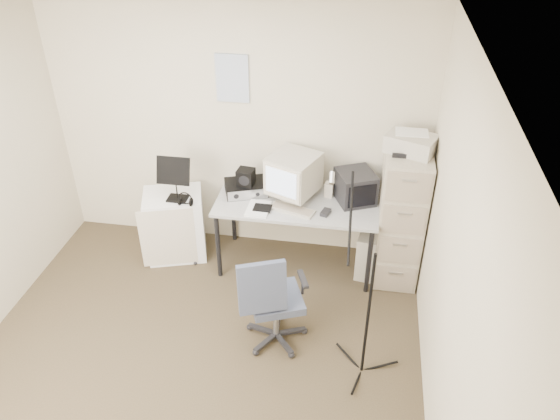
% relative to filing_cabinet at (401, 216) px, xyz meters
% --- Properties ---
extents(floor, '(3.60, 3.60, 0.01)m').
position_rel_filing_cabinet_xyz_m(floor, '(-1.58, -1.48, -0.66)').
color(floor, '#3A301D').
rests_on(floor, ground).
extents(ceiling, '(3.60, 3.60, 0.01)m').
position_rel_filing_cabinet_xyz_m(ceiling, '(-1.58, -1.48, 1.85)').
color(ceiling, white).
rests_on(ceiling, ground).
extents(wall_back, '(3.60, 0.02, 2.50)m').
position_rel_filing_cabinet_xyz_m(wall_back, '(-1.58, 0.32, 0.60)').
color(wall_back, beige).
rests_on(wall_back, ground).
extents(wall_right, '(0.02, 3.60, 2.50)m').
position_rel_filing_cabinet_xyz_m(wall_right, '(0.22, -1.48, 0.60)').
color(wall_right, beige).
rests_on(wall_right, ground).
extents(wall_calendar, '(0.30, 0.02, 0.44)m').
position_rel_filing_cabinet_xyz_m(wall_calendar, '(-1.60, 0.31, 1.10)').
color(wall_calendar, white).
rests_on(wall_calendar, wall_back).
extents(filing_cabinet, '(0.40, 0.60, 1.30)m').
position_rel_filing_cabinet_xyz_m(filing_cabinet, '(0.00, 0.00, 0.00)').
color(filing_cabinet, gray).
rests_on(filing_cabinet, floor).
extents(printer, '(0.47, 0.40, 0.15)m').
position_rel_filing_cabinet_xyz_m(printer, '(0.00, 0.02, 0.73)').
color(printer, '#B5AB9B').
rests_on(printer, filing_cabinet).
extents(desk, '(1.50, 0.70, 0.73)m').
position_rel_filing_cabinet_xyz_m(desk, '(-0.95, -0.03, -0.29)').
color(desk, '#AAA9A6').
rests_on(desk, floor).
extents(crt_monitor, '(0.53, 0.54, 0.44)m').
position_rel_filing_cabinet_xyz_m(crt_monitor, '(-0.99, 0.03, 0.30)').
color(crt_monitor, '#B5AB9B').
rests_on(crt_monitor, desk).
extents(crt_tv, '(0.43, 0.44, 0.29)m').
position_rel_filing_cabinet_xyz_m(crt_tv, '(-0.43, 0.08, 0.22)').
color(crt_tv, black).
rests_on(crt_tv, desk).
extents(desk_speaker, '(0.09, 0.09, 0.14)m').
position_rel_filing_cabinet_xyz_m(desk_speaker, '(-0.67, 0.11, 0.15)').
color(desk_speaker, beige).
rests_on(desk_speaker, desk).
extents(keyboard, '(0.43, 0.26, 0.02)m').
position_rel_filing_cabinet_xyz_m(keyboard, '(-0.97, -0.19, 0.09)').
color(keyboard, '#B5AB9B').
rests_on(keyboard, desk).
extents(mouse, '(0.10, 0.13, 0.03)m').
position_rel_filing_cabinet_xyz_m(mouse, '(-0.67, -0.20, 0.10)').
color(mouse, black).
rests_on(mouse, desk).
extents(radio_receiver, '(0.46, 0.39, 0.11)m').
position_rel_filing_cabinet_xyz_m(radio_receiver, '(-1.45, 0.05, 0.14)').
color(radio_receiver, black).
rests_on(radio_receiver, desk).
extents(radio_speaker, '(0.17, 0.16, 0.15)m').
position_rel_filing_cabinet_xyz_m(radio_speaker, '(-1.44, 0.02, 0.27)').
color(radio_speaker, black).
rests_on(radio_speaker, radio_receiver).
extents(papers, '(0.20, 0.28, 0.02)m').
position_rel_filing_cabinet_xyz_m(papers, '(-1.28, -0.22, 0.09)').
color(papers, white).
rests_on(papers, desk).
extents(pc_tower, '(0.29, 0.52, 0.46)m').
position_rel_filing_cabinet_xyz_m(pc_tower, '(-0.23, 0.03, -0.42)').
color(pc_tower, '#B5AB9B').
rests_on(pc_tower, floor).
extents(office_chair, '(0.69, 0.69, 0.92)m').
position_rel_filing_cabinet_xyz_m(office_chair, '(-0.98, -1.05, -0.19)').
color(office_chair, '#525A6C').
rests_on(office_chair, floor).
extents(side_cart, '(0.66, 0.59, 0.69)m').
position_rel_filing_cabinet_xyz_m(side_cart, '(-2.16, -0.05, -0.31)').
color(side_cart, white).
rests_on(side_cart, floor).
extents(music_stand, '(0.35, 0.28, 0.46)m').
position_rel_filing_cabinet_xyz_m(music_stand, '(-2.08, -0.11, 0.27)').
color(music_stand, black).
rests_on(music_stand, side_cart).
extents(headphones, '(0.17, 0.17, 0.03)m').
position_rel_filing_cabinet_xyz_m(headphones, '(-1.98, -0.19, 0.08)').
color(headphones, black).
rests_on(headphones, side_cart).
extents(mic_stand, '(0.02, 0.02, 1.52)m').
position_rel_filing_cabinet_xyz_m(mic_stand, '(-0.25, -1.28, 0.11)').
color(mic_stand, black).
rests_on(mic_stand, floor).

